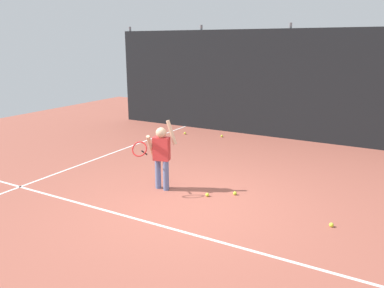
{
  "coord_description": "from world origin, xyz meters",
  "views": [
    {
      "loc": [
        2.99,
        -5.26,
        2.71
      ],
      "look_at": [
        -0.42,
        0.79,
        0.85
      ],
      "focal_mm": 35.45,
      "sensor_mm": 36.0,
      "label": 1
    }
  ],
  "objects_px": {
    "tennis_ball_0": "(207,195)",
    "tennis_ball_6": "(331,225)",
    "tennis_ball_3": "(235,193)",
    "tennis_player": "(161,153)",
    "tennis_ball_5": "(222,136)",
    "tennis_ball_4": "(185,133)"
  },
  "relations": [
    {
      "from": "tennis_ball_0",
      "to": "tennis_ball_6",
      "type": "height_order",
      "value": "same"
    },
    {
      "from": "tennis_ball_3",
      "to": "tennis_player",
      "type": "bearing_deg",
      "value": -162.23
    },
    {
      "from": "tennis_ball_3",
      "to": "tennis_ball_5",
      "type": "bearing_deg",
      "value": 118.19
    },
    {
      "from": "tennis_ball_6",
      "to": "tennis_ball_4",
      "type": "bearing_deg",
      "value": 140.59
    },
    {
      "from": "tennis_ball_5",
      "to": "tennis_ball_6",
      "type": "height_order",
      "value": "same"
    },
    {
      "from": "tennis_ball_3",
      "to": "tennis_ball_5",
      "type": "distance_m",
      "value": 4.42
    },
    {
      "from": "tennis_ball_4",
      "to": "tennis_ball_5",
      "type": "xyz_separation_m",
      "value": [
        1.14,
        0.23,
        0.0
      ]
    },
    {
      "from": "tennis_ball_0",
      "to": "tennis_ball_5",
      "type": "bearing_deg",
      "value": 111.75
    },
    {
      "from": "tennis_player",
      "to": "tennis_ball_6",
      "type": "xyz_separation_m",
      "value": [
        3.11,
        -0.01,
        -0.69
      ]
    },
    {
      "from": "tennis_ball_0",
      "to": "tennis_ball_6",
      "type": "relative_size",
      "value": 1.0
    },
    {
      "from": "tennis_player",
      "to": "tennis_ball_4",
      "type": "relative_size",
      "value": 20.46
    },
    {
      "from": "tennis_ball_4",
      "to": "tennis_ball_0",
      "type": "bearing_deg",
      "value": -54.75
    },
    {
      "from": "tennis_player",
      "to": "tennis_ball_5",
      "type": "bearing_deg",
      "value": 85.46
    },
    {
      "from": "tennis_ball_5",
      "to": "tennis_ball_0",
      "type": "bearing_deg",
      "value": -68.25
    },
    {
      "from": "tennis_ball_5",
      "to": "tennis_ball_4",
      "type": "bearing_deg",
      "value": -168.7
    },
    {
      "from": "tennis_ball_6",
      "to": "tennis_ball_0",
      "type": "bearing_deg",
      "value": 176.73
    },
    {
      "from": "tennis_ball_3",
      "to": "tennis_ball_0",
      "type": "bearing_deg",
      "value": -142.71
    },
    {
      "from": "tennis_ball_4",
      "to": "tennis_ball_6",
      "type": "bearing_deg",
      "value": -39.41
    },
    {
      "from": "tennis_ball_4",
      "to": "tennis_player",
      "type": "bearing_deg",
      "value": -65.26
    },
    {
      "from": "tennis_player",
      "to": "tennis_ball_5",
      "type": "xyz_separation_m",
      "value": [
        -0.75,
        4.33,
        -0.69
      ]
    },
    {
      "from": "tennis_player",
      "to": "tennis_ball_6",
      "type": "height_order",
      "value": "tennis_player"
    },
    {
      "from": "tennis_ball_0",
      "to": "tennis_ball_6",
      "type": "distance_m",
      "value": 2.19
    }
  ]
}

